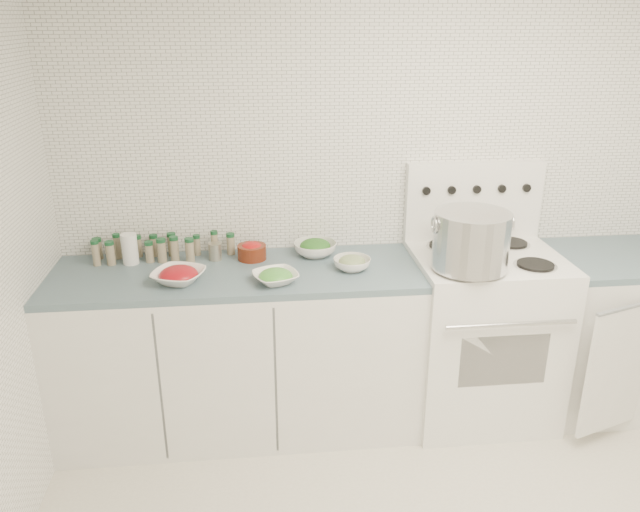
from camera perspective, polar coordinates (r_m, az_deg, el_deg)
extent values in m
cube|color=white|center=(3.42, 6.14, 6.68)|extent=(3.50, 0.02, 2.50)
cube|color=white|center=(3.36, -7.31, -8.75)|extent=(1.85, 0.62, 0.86)
cube|color=slate|center=(3.16, -7.68, -1.66)|extent=(1.85, 0.62, 0.03)
cube|color=white|center=(3.54, 14.45, -7.15)|extent=(0.76, 0.65, 0.92)
cube|color=black|center=(3.26, 16.42, -9.12)|extent=(0.45, 0.01, 0.28)
cylinder|color=silver|center=(3.13, 17.11, -6.00)|extent=(0.65, 0.02, 0.02)
cube|color=white|center=(3.35, 15.17, -0.10)|extent=(0.76, 0.65, 0.01)
cube|color=white|center=(3.54, 13.85, 4.96)|extent=(0.76, 0.06, 0.43)
cylinder|color=silver|center=(3.15, 13.14, -1.11)|extent=(0.21, 0.21, 0.01)
cylinder|color=black|center=(3.14, 13.14, -1.01)|extent=(0.18, 0.18, 0.01)
cylinder|color=silver|center=(3.28, 19.09, -0.82)|extent=(0.21, 0.21, 0.01)
cylinder|color=black|center=(3.28, 19.11, -0.72)|extent=(0.18, 0.18, 0.01)
cylinder|color=silver|center=(3.43, 11.45, 0.90)|extent=(0.21, 0.21, 0.01)
cylinder|color=black|center=(3.43, 11.46, 0.99)|extent=(0.18, 0.18, 0.01)
cylinder|color=silver|center=(3.55, 17.00, 1.09)|extent=(0.21, 0.21, 0.01)
cylinder|color=black|center=(3.55, 17.01, 1.19)|extent=(0.18, 0.18, 0.01)
cylinder|color=black|center=(3.41, 9.69, 5.91)|extent=(0.04, 0.02, 0.04)
cylinder|color=black|center=(3.45, 11.94, 5.93)|extent=(0.04, 0.02, 0.04)
cylinder|color=black|center=(3.49, 14.14, 5.94)|extent=(0.04, 0.02, 0.04)
cylinder|color=black|center=(3.54, 16.28, 5.95)|extent=(0.04, 0.02, 0.04)
cylinder|color=black|center=(3.60, 18.36, 5.94)|extent=(0.04, 0.02, 0.04)
cube|color=white|center=(3.92, 25.79, -6.28)|extent=(0.89, 0.62, 0.86)
cube|color=slate|center=(3.75, 26.87, -0.14)|extent=(0.89, 0.62, 0.03)
cube|color=white|center=(3.52, 25.42, -9.39)|extent=(0.38, 0.14, 0.70)
cylinder|color=silver|center=(3.09, 13.64, 1.42)|extent=(0.37, 0.37, 0.28)
cylinder|color=#BF601B|center=(3.05, 13.84, 3.63)|extent=(0.33, 0.33, 0.03)
torus|color=silver|center=(3.00, 10.40, 2.81)|extent=(0.01, 0.09, 0.09)
torus|color=silver|center=(3.13, 17.02, 2.97)|extent=(0.01, 0.09, 0.09)
imported|color=white|center=(3.06, -12.79, -1.82)|extent=(0.31, 0.31, 0.06)
ellipsoid|color=#A10D12|center=(3.06, -12.81, -1.61)|extent=(0.17, 0.17, 0.08)
imported|color=white|center=(2.99, -4.08, -1.97)|extent=(0.27, 0.27, 0.05)
ellipsoid|color=#347F29|center=(2.99, -4.08, -1.79)|extent=(0.15, 0.15, 0.07)
imported|color=white|center=(3.32, -0.44, 0.66)|extent=(0.23, 0.23, 0.07)
ellipsoid|color=#185418|center=(3.31, -0.44, 0.97)|extent=(0.16, 0.16, 0.07)
imported|color=white|center=(3.14, 2.95, -0.72)|extent=(0.24, 0.24, 0.06)
ellipsoid|color=#365221|center=(3.14, 2.95, -0.45)|extent=(0.13, 0.13, 0.06)
cylinder|color=#581F0F|center=(3.29, -6.24, 0.36)|extent=(0.15, 0.15, 0.08)
ellipsoid|color=red|center=(3.28, -6.26, 0.81)|extent=(0.11, 0.11, 0.06)
cylinder|color=white|center=(3.34, -16.99, 0.62)|extent=(0.08, 0.08, 0.16)
cylinder|color=#A19988|center=(3.30, -9.56, 0.41)|extent=(0.08, 0.08, 0.09)
cylinder|color=gray|center=(3.47, -19.64, 0.52)|extent=(0.05, 0.05, 0.10)
cylinder|color=#144625|center=(3.45, -19.76, 1.40)|extent=(0.05, 0.05, 0.02)
cylinder|color=gray|center=(3.44, -18.03, 0.72)|extent=(0.04, 0.04, 0.12)
cylinder|color=#144625|center=(3.41, -18.16, 1.80)|extent=(0.04, 0.04, 0.02)
cylinder|color=gray|center=(3.43, -16.27, 0.74)|extent=(0.04, 0.04, 0.10)
cylinder|color=#144625|center=(3.41, -16.37, 1.67)|extent=(0.04, 0.04, 0.02)
cylinder|color=gray|center=(3.42, -14.91, 0.81)|extent=(0.04, 0.04, 0.10)
cylinder|color=#144625|center=(3.40, -15.00, 1.75)|extent=(0.04, 0.04, 0.02)
cylinder|color=gray|center=(3.40, -13.37, 0.91)|extent=(0.04, 0.04, 0.11)
cylinder|color=#144625|center=(3.38, -13.46, 1.91)|extent=(0.05, 0.05, 0.02)
cylinder|color=gray|center=(3.38, -11.18, 0.85)|extent=(0.04, 0.04, 0.09)
cylinder|color=#144625|center=(3.37, -11.24, 1.75)|extent=(0.04, 0.04, 0.02)
cylinder|color=gray|center=(3.36, -9.61, 1.03)|extent=(0.04, 0.04, 0.12)
cylinder|color=#144625|center=(3.34, -9.68, 2.12)|extent=(0.04, 0.04, 0.02)
cylinder|color=gray|center=(3.36, -8.16, 0.97)|extent=(0.04, 0.04, 0.10)
cylinder|color=#144625|center=(3.35, -8.21, 1.91)|extent=(0.05, 0.05, 0.02)
cylinder|color=gray|center=(3.38, -19.80, 0.12)|extent=(0.04, 0.04, 0.12)
cylinder|color=#144625|center=(3.35, -19.94, 1.20)|extent=(0.04, 0.04, 0.02)
cylinder|color=gray|center=(3.36, -18.60, 0.11)|extent=(0.04, 0.04, 0.11)
cylinder|color=#144625|center=(3.34, -18.72, 1.13)|extent=(0.05, 0.05, 0.02)
cylinder|color=gray|center=(3.34, -15.32, 0.22)|extent=(0.04, 0.04, 0.09)
cylinder|color=#144625|center=(3.32, -15.41, 1.13)|extent=(0.04, 0.04, 0.02)
cylinder|color=gray|center=(3.31, -13.15, 0.48)|extent=(0.04, 0.04, 0.12)
cylinder|color=#144625|center=(3.29, -13.24, 1.58)|extent=(0.05, 0.05, 0.02)
cylinder|color=gray|center=(3.32, -14.26, 0.35)|extent=(0.05, 0.05, 0.11)
cylinder|color=#144625|center=(3.30, -14.36, 1.39)|extent=(0.05, 0.05, 0.02)
cylinder|color=gray|center=(3.29, -11.80, 0.37)|extent=(0.05, 0.05, 0.11)
cylinder|color=#144625|center=(3.27, -11.89, 1.44)|extent=(0.05, 0.05, 0.02)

